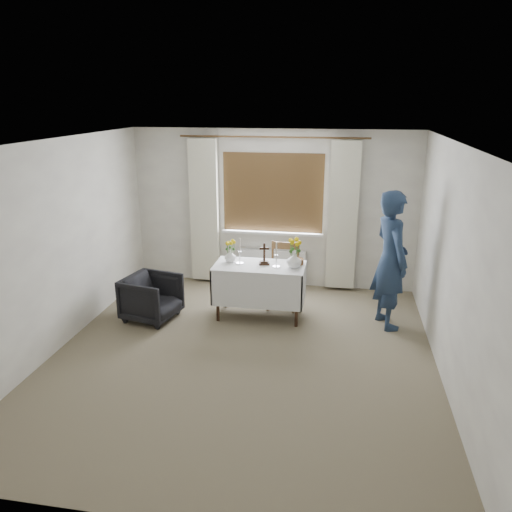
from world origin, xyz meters
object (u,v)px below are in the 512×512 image
Objects in this scene: wooden_cross at (264,254)px; flower_vase_right at (294,260)px; person at (391,260)px; altar_table at (260,291)px; flower_vase_left at (230,256)px; wooden_chair at (283,276)px; armchair at (152,298)px.

wooden_cross reaches higher than flower_vase_right.
wooden_cross is 1.44× the size of flower_vase_right.
altar_table is at bearing 70.34° from person.
person is (1.73, 0.04, 0.54)m from altar_table.
flower_vase_left is at bearing 171.28° from altar_table.
flower_vase_left is (-2.15, 0.03, -0.07)m from person.
wooden_chair is 0.86m from flower_vase_left.
wooden_chair is at bearing 55.47° from altar_table.
altar_table is at bearing -8.72° from flower_vase_left.
person is 2.15m from flower_vase_left.
armchair is 3.26m from person.
person is (1.45, -0.36, 0.45)m from wooden_chair.
altar_table is at bearing -65.10° from armchair.
altar_table is at bearing 176.98° from flower_vase_right.
wooden_chair is at bearing 25.62° from flower_vase_left.
armchair is 1.23m from flower_vase_left.
wooden_cross is (1.51, 0.37, 0.60)m from armchair.
flower_vase_left is (-0.42, 0.06, 0.47)m from altar_table.
wooden_chair is 0.51× the size of person.
wooden_chair is at bearing -55.01° from armchair.
altar_table is 0.54m from wooden_cross.
wooden_chair is 0.61m from flower_vase_right.
wooden_chair is (0.28, 0.40, 0.09)m from altar_table.
wooden_chair is 4.49× the size of flower_vase_right.
armchair is at bearing -171.04° from flower_vase_right.
person is 6.09× the size of wooden_cross.
wooden_chair is at bearing 45.87° from wooden_cross.
armchair is at bearing -179.06° from wooden_cross.
flower_vase_right is at bearing -3.02° from altar_table.
wooden_chair is 1.38× the size of armchair.
wooden_cross is at bearing 35.93° from altar_table.
person is at bearing -11.98° from wooden_chair.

